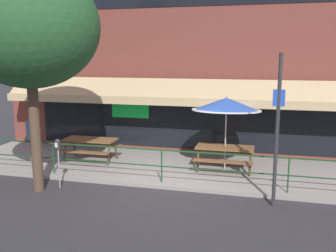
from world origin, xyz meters
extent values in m
plane|color=#2D2D30|center=(0.00, 0.00, 0.00)|extent=(120.00, 120.00, 0.00)
cube|color=gray|center=(0.00, 2.00, 0.05)|extent=(15.00, 4.00, 0.10)
cube|color=brown|center=(0.00, 4.25, 4.24)|extent=(15.00, 0.50, 8.47)
cube|color=black|center=(0.00, 3.99, 1.35)|extent=(12.00, 0.02, 2.30)
cube|color=#19D84C|center=(-2.25, 3.97, 1.65)|extent=(1.50, 0.02, 0.70)
cube|color=tan|center=(0.00, 3.45, 2.50)|extent=(13.80, 0.92, 0.70)
cube|color=tan|center=(0.00, 2.94, 2.10)|extent=(13.80, 0.08, 0.28)
cylinder|color=#194723|center=(-3.45, 0.30, 0.57)|extent=(0.04, 0.04, 0.95)
cylinder|color=#194723|center=(0.00, 0.30, 0.57)|extent=(0.04, 0.04, 0.95)
cylinder|color=#194723|center=(3.45, 0.30, 0.57)|extent=(0.04, 0.04, 0.95)
cube|color=#194723|center=(0.00, 0.30, 1.05)|extent=(13.80, 0.04, 0.04)
cube|color=#194723|center=(0.00, 0.30, 0.57)|extent=(13.80, 0.03, 0.03)
cube|color=brown|center=(-2.98, 1.91, 0.84)|extent=(1.80, 0.80, 0.05)
cube|color=brown|center=(-2.98, 1.33, 0.54)|extent=(1.80, 0.26, 0.04)
cube|color=brown|center=(-2.98, 2.49, 0.54)|extent=(1.80, 0.26, 0.04)
cylinder|color=brown|center=(-2.18, 1.59, 0.47)|extent=(0.07, 0.30, 0.73)
cylinder|color=brown|center=(-2.18, 2.23, 0.47)|extent=(0.07, 0.30, 0.73)
cylinder|color=brown|center=(-3.78, 1.59, 0.47)|extent=(0.07, 0.30, 0.73)
cylinder|color=brown|center=(-3.78, 2.23, 0.47)|extent=(0.07, 0.30, 0.73)
cube|color=brown|center=(1.63, 1.91, 0.84)|extent=(1.80, 0.80, 0.05)
cube|color=brown|center=(1.63, 1.33, 0.54)|extent=(1.80, 0.26, 0.04)
cube|color=brown|center=(1.63, 2.49, 0.54)|extent=(1.80, 0.26, 0.04)
cylinder|color=brown|center=(2.43, 1.59, 0.47)|extent=(0.07, 0.30, 0.73)
cylinder|color=brown|center=(2.43, 2.22, 0.47)|extent=(0.07, 0.30, 0.73)
cylinder|color=brown|center=(0.83, 1.59, 0.47)|extent=(0.07, 0.30, 0.73)
cylinder|color=brown|center=(0.83, 2.22, 0.47)|extent=(0.07, 0.30, 0.73)
cylinder|color=#B7B2A8|center=(1.63, 2.00, 1.25)|extent=(0.04, 0.04, 2.30)
cone|color=#2D56B7|center=(1.63, 2.00, 2.20)|extent=(2.10, 2.12, 0.52)
cylinder|color=white|center=(1.63, 2.00, 2.01)|extent=(2.14, 2.14, 0.17)
sphere|color=#B7B2A8|center=(1.63, 2.00, 2.44)|extent=(0.07, 0.07, 0.07)
cylinder|color=#665B4C|center=(-4.70, 1.26, 0.53)|extent=(0.15, 0.15, 0.86)
cylinder|color=#665B4C|center=(-4.69, 1.06, 0.53)|extent=(0.15, 0.15, 0.86)
cube|color=#4C709E|center=(-4.70, 1.16, 1.26)|extent=(0.26, 0.41, 0.60)
cylinder|color=#4C709E|center=(-4.71, 1.42, 1.23)|extent=(0.10, 0.10, 0.54)
cylinder|color=#4C709E|center=(-4.68, 0.90, 1.23)|extent=(0.10, 0.10, 0.54)
sphere|color=brown|center=(-4.70, 1.16, 1.70)|extent=(0.22, 0.22, 0.22)
cylinder|color=gray|center=(-2.74, -0.59, 0.57)|extent=(0.04, 0.04, 1.15)
cylinder|color=#2D2D33|center=(-2.74, -0.59, 1.25)|extent=(0.15, 0.15, 0.20)
sphere|color=#2D2D33|center=(-2.74, -0.59, 1.35)|extent=(0.14, 0.14, 0.14)
cube|color=silver|center=(-2.74, -0.67, 1.26)|extent=(0.08, 0.01, 0.13)
cylinder|color=#2D2D33|center=(3.07, -0.45, 1.87)|extent=(0.09, 0.09, 3.75)
cube|color=blue|center=(3.07, -0.47, 2.70)|extent=(0.28, 0.02, 0.40)
cylinder|color=brown|center=(-3.21, -0.90, 1.60)|extent=(0.28, 0.28, 3.19)
ellipsoid|color=#235128|center=(-3.21, -0.90, 4.40)|extent=(3.72, 3.35, 3.17)
camera|label=1|loc=(2.67, -9.60, 3.68)|focal=40.00mm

